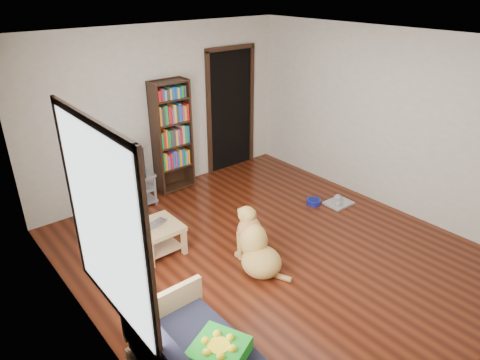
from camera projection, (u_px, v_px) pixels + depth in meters
ground at (269, 251)px, 5.50m from camera, size 5.00×5.00×0.00m
ceiling at (277, 41)px, 4.38m from camera, size 5.00×5.00×0.00m
wall_back at (162, 111)px, 6.68m from camera, size 4.50×0.00×4.50m
wall_left at (81, 222)px, 3.64m from camera, size 0.00×5.00×5.00m
wall_right at (384, 120)px, 6.24m from camera, size 0.00×5.00×5.00m
green_cushion at (219, 352)px, 3.40m from camera, size 0.54×0.54×0.14m
laptop at (158, 225)px, 5.29m from camera, size 0.35×0.27×0.02m
dog_bowl at (314, 202)px, 6.63m from camera, size 0.22×0.22×0.08m
grey_rag at (339, 203)px, 6.64m from camera, size 0.41×0.33×0.03m
window at (104, 225)px, 3.22m from camera, size 0.03×1.46×1.70m
doorway at (231, 107)px, 7.52m from camera, size 1.03×0.05×2.19m
tv_stand at (124, 192)px, 6.43m from camera, size 0.90×0.45×0.50m
crt_tv at (119, 162)px, 6.24m from camera, size 0.55×0.52×0.58m
bookshelf at (171, 131)px, 6.73m from camera, size 0.60×0.30×1.80m
coffee_table at (158, 233)px, 5.37m from camera, size 0.55×0.55×0.40m
dog at (256, 247)px, 5.10m from camera, size 0.55×0.93×0.75m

